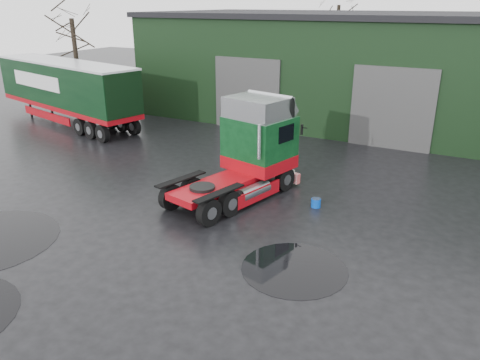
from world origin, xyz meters
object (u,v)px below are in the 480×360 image
at_px(tree_back_a, 337,29).
at_px(hero_tractor, 230,152).
at_px(warehouse, 416,70).
at_px(tree_left, 75,47).
at_px(trailer_left, 66,93).
at_px(wash_bucket, 316,203).

bearing_deg(tree_back_a, hero_tractor, -80.48).
distance_m(warehouse, tree_left, 20.64).
distance_m(trailer_left, wash_bucket, 18.00).
height_order(hero_tractor, trailer_left, trailer_left).
distance_m(hero_tractor, tree_back_a, 26.02).
distance_m(trailer_left, tree_left, 3.28).
relative_size(hero_tractor, wash_bucket, 17.28).
bearing_deg(warehouse, hero_tractor, -103.51).
relative_size(warehouse, trailer_left, 2.72).
height_order(warehouse, trailer_left, warehouse).
bearing_deg(hero_tractor, warehouse, 89.99).
bearing_deg(trailer_left, wash_bucket, -91.87).
distance_m(tree_left, tree_back_a, 21.10).
height_order(tree_left, tree_back_a, tree_back_a).
bearing_deg(trailer_left, warehouse, -47.77).
height_order(hero_tractor, wash_bucket, hero_tractor).
bearing_deg(trailer_left, hero_tractor, -97.89).
relative_size(warehouse, hero_tractor, 5.51).
height_order(wash_bucket, tree_back_a, tree_back_a).
height_order(trailer_left, tree_back_a, tree_back_a).
bearing_deg(tree_back_a, wash_bucket, -73.49).
height_order(trailer_left, wash_bucket, trailer_left).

